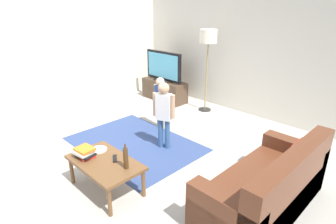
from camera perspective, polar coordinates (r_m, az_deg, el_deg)
ground at (r=4.41m, az=-5.63°, el=-9.92°), size 7.80×7.80×0.00m
wall_back at (r=6.17m, az=16.40°, el=11.88°), size 6.00×0.12×2.70m
wall_left at (r=6.47m, az=-23.60°, el=11.39°), size 0.12×6.00×2.70m
area_rug at (r=4.90m, az=-6.85°, el=-6.46°), size 2.20×1.60×0.01m
tv_stand at (r=6.98m, az=-0.77°, el=4.44°), size 1.20×0.44×0.50m
tv at (r=6.81m, az=-0.92°, el=9.27°), size 1.10×0.28×0.71m
couch at (r=3.51m, az=20.07°, el=-14.74°), size 0.80×1.80×0.86m
floor_lamp at (r=6.05m, az=8.23°, el=14.20°), size 0.36×0.36×1.78m
child_near_tv at (r=5.28m, az=-1.58°, el=2.87°), size 0.34×0.16×1.00m
child_center at (r=4.49m, az=-0.87°, el=0.48°), size 0.36×0.22×1.13m
coffee_table at (r=3.69m, az=-12.75°, el=-10.42°), size 1.00×0.60×0.42m
book_stack at (r=3.80m, az=-16.67°, el=-7.90°), size 0.28×0.25×0.12m
bottle at (r=3.41m, az=-8.63°, el=-9.30°), size 0.06×0.06×0.33m
tv_remote at (r=3.68m, az=-10.81°, el=-9.32°), size 0.17×0.13×0.02m
plate at (r=3.93m, az=-13.97°, el=-7.47°), size 0.22×0.22×0.02m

